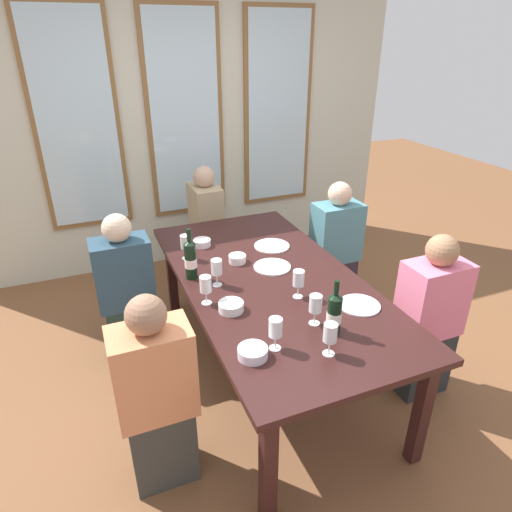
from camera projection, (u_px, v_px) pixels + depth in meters
ground_plane at (269, 369)px, 3.17m from camera, size 12.00×12.00×0.00m
back_wall_with_windows at (184, 115)px, 4.19m from camera, size 4.27×0.10×2.90m
dining_table at (270, 287)px, 2.87m from camera, size 1.07×2.16×0.74m
white_plate_0 at (272, 267)px, 2.97m from camera, size 0.25×0.25×0.01m
white_plate_1 at (272, 246)px, 3.27m from camera, size 0.26×0.26×0.01m
white_plate_2 at (359, 305)px, 2.55m from camera, size 0.24×0.24×0.01m
wine_bottle_0 at (191, 259)px, 2.79m from camera, size 0.08×0.08×0.33m
wine_bottle_1 at (334, 313)px, 2.28m from camera, size 0.08×0.08×0.31m
tasting_bowl_0 at (202, 243)px, 3.27m from camera, size 0.13×0.13×0.05m
tasting_bowl_1 at (237, 259)px, 3.03m from camera, size 0.12×0.12×0.05m
tasting_bowl_2 at (231, 307)px, 2.50m from camera, size 0.14×0.14×0.05m
tasting_bowl_3 at (253, 352)px, 2.14m from camera, size 0.15×0.15×0.05m
wine_glass_0 at (299, 280)px, 2.59m from camera, size 0.07×0.07×0.17m
wine_glass_1 at (206, 285)px, 2.53m from camera, size 0.07×0.07×0.17m
wine_glass_2 at (330, 333)px, 2.12m from camera, size 0.07×0.07×0.17m
wine_glass_3 at (185, 243)px, 3.04m from camera, size 0.07×0.07×0.17m
wine_glass_4 at (315, 304)px, 2.34m from camera, size 0.07×0.07×0.17m
wine_glass_5 at (217, 268)px, 2.71m from camera, size 0.07×0.07×0.17m
wine_glass_6 at (275, 329)px, 2.16m from camera, size 0.07×0.07×0.17m
seated_person_0 at (126, 293)px, 3.09m from camera, size 0.38×0.24×1.11m
seated_person_1 at (335, 250)px, 3.70m from camera, size 0.38×0.24×1.11m
seated_person_2 at (157, 398)px, 2.20m from camera, size 0.38×0.24×1.11m
seated_person_3 at (428, 321)px, 2.79m from camera, size 0.38×0.24×1.11m
seated_person_4 at (207, 228)px, 4.12m from camera, size 0.24×0.38×1.11m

